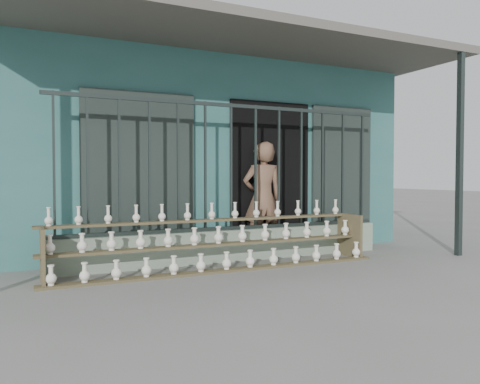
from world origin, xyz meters
name	(u,v)px	position (x,y,z in m)	size (l,w,h in m)	color
ground	(276,279)	(0.00, 0.00, 0.00)	(60.00, 60.00, 0.00)	slate
workshop_building	(171,156)	(0.00, 4.23, 1.62)	(7.40, 6.60, 3.21)	#2F6461
parapet_wall	(231,245)	(0.00, 1.30, 0.23)	(5.00, 0.20, 0.45)	gray
security_fence	(231,167)	(0.00, 1.30, 1.35)	(5.00, 0.04, 1.80)	#283330
shelf_rack	(219,241)	(-0.36, 0.88, 0.36)	(4.50, 0.68, 0.85)	brown
elderly_woman	(263,198)	(0.68, 1.61, 0.87)	(0.64, 0.42, 1.74)	brown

